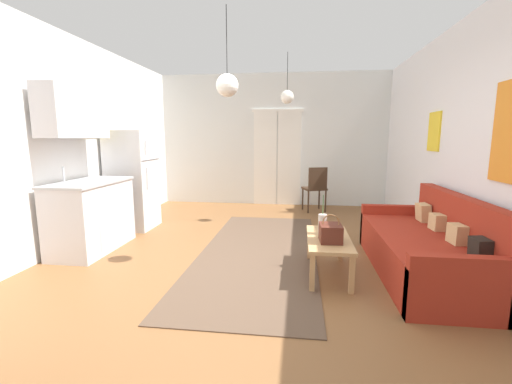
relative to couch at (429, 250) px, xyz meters
The scene contains 14 objects.
ground_plane 2.05m from the couch, behind, with size 5.49×8.33×0.10m, color brown.
wall_back 4.42m from the couch, 118.18° to the left, with size 5.09×0.13×2.83m.
wall_right 1.25m from the couch, 17.52° to the right, with size 0.12×7.93×2.83m.
wall_left 4.66m from the couch, behind, with size 0.12×7.93×2.83m.
area_rug 1.99m from the couch, 166.24° to the left, with size 1.46×3.72×0.01m, color brown.
couch is the anchor object (origin of this frame).
coffee_table 1.10m from the couch, behind, with size 0.45×0.98×0.41m.
bamboo_vase 1.17m from the couch, behind, with size 0.09×0.09×0.44m.
handbag 1.14m from the couch, 165.60° to the right, with size 0.23×0.28×0.29m.
refrigerator 4.37m from the couch, 160.79° to the left, with size 0.66×0.66×1.59m.
kitchen_counter 4.19m from the couch, behind, with size 0.61×1.19×2.10m.
accent_chair 3.23m from the couch, 109.66° to the left, with size 0.52×0.51×0.90m.
pendant_lamp_near 2.81m from the couch, behind, with size 0.24×0.24×0.93m.
pendant_lamp_far 3.19m from the couch, 129.19° to the left, with size 0.22×0.22×0.81m.
Camera 1 is at (0.61, -3.55, 1.48)m, focal length 23.65 mm.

